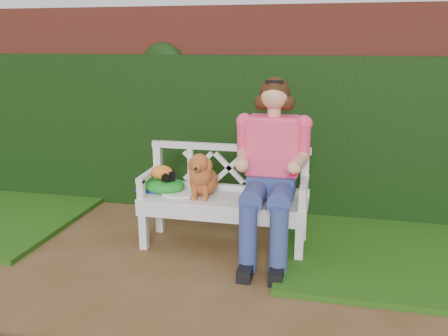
# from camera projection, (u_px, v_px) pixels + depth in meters

# --- Properties ---
(ground) EXTENTS (60.00, 60.00, 0.00)m
(ground) POSITION_uv_depth(u_px,v_px,m) (138.00, 275.00, 3.85)
(ground) COLOR brown
(brick_wall) EXTENTS (10.00, 0.30, 2.20)m
(brick_wall) POSITION_uv_depth(u_px,v_px,m) (199.00, 109.00, 5.36)
(brick_wall) COLOR brown
(brick_wall) RESTS_ON ground
(ivy_hedge) EXTENTS (10.00, 0.18, 1.70)m
(ivy_hedge) POSITION_uv_depth(u_px,v_px,m) (194.00, 134.00, 5.22)
(ivy_hedge) COLOR #173E0C
(ivy_hedge) RESTS_ON ground
(grass_right) EXTENTS (2.60, 2.00, 0.05)m
(grass_right) POSITION_uv_depth(u_px,v_px,m) (432.00, 253.00, 4.18)
(grass_right) COLOR #2B5B16
(grass_right) RESTS_ON ground
(garden_bench) EXTENTS (1.60, 0.67, 0.48)m
(garden_bench) POSITION_uv_depth(u_px,v_px,m) (224.00, 222.00, 4.33)
(garden_bench) COLOR white
(garden_bench) RESTS_ON ground
(seated_woman) EXTENTS (0.88, 1.04, 1.60)m
(seated_woman) POSITION_uv_depth(u_px,v_px,m) (272.00, 166.00, 4.08)
(seated_woman) COLOR #EA2E48
(seated_woman) RESTS_ON ground
(dog) EXTENTS (0.29, 0.39, 0.42)m
(dog) POSITION_uv_depth(u_px,v_px,m) (203.00, 173.00, 4.25)
(dog) COLOR #A9703D
(dog) RESTS_ON garden_bench
(tennis_racket) EXTENTS (0.64, 0.31, 0.03)m
(tennis_racket) POSITION_uv_depth(u_px,v_px,m) (176.00, 194.00, 4.31)
(tennis_racket) COLOR silver
(tennis_racket) RESTS_ON garden_bench
(green_bag) EXTENTS (0.45, 0.40, 0.13)m
(green_bag) POSITION_uv_depth(u_px,v_px,m) (164.00, 185.00, 4.39)
(green_bag) COLOR #296B2B
(green_bag) RESTS_ON garden_bench
(camera_item) EXTENTS (0.15, 0.14, 0.08)m
(camera_item) POSITION_uv_depth(u_px,v_px,m) (168.00, 175.00, 4.33)
(camera_item) COLOR black
(camera_item) RESTS_ON green_bag
(baseball_glove) EXTENTS (0.24, 0.21, 0.13)m
(baseball_glove) POSITION_uv_depth(u_px,v_px,m) (162.00, 172.00, 4.34)
(baseball_glove) COLOR orange
(baseball_glove) RESTS_ON green_bag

